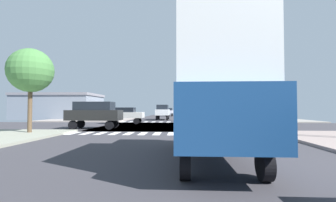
{
  "coord_description": "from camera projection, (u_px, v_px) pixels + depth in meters",
  "views": [
    {
      "loc": [
        0.96,
        -23.93,
        1.74
      ],
      "look_at": [
        -0.63,
        3.88,
        2.64
      ],
      "focal_mm": 25.53,
      "sensor_mm": 36.0,
      "label": 1
    }
  ],
  "objects": [
    {
      "name": "street_lamp",
      "position": [
        227.0,
        84.0,
        37.68
      ],
      "size": [
        1.78,
        0.32,
        9.49
      ],
      "color": "gray",
      "rests_on": "ground"
    },
    {
      "name": "ground",
      "position": [
        172.0,
        126.0,
        23.87
      ],
      "size": [
        90.0,
        90.0,
        0.05
      ],
      "color": "#38363B"
    },
    {
      "name": "suv_middle_4",
      "position": [
        95.0,
        113.0,
        20.8
      ],
      "size": [
        4.6,
        1.96,
        2.34
      ],
      "rotation": [
        0.0,
        0.0,
        1.57
      ],
      "color": "black",
      "rests_on": "ground"
    },
    {
      "name": "sedan_farside_2",
      "position": [
        169.0,
        111.0,
        56.05
      ],
      "size": [
        1.8,
        4.3,
        1.88
      ],
      "rotation": [
        0.0,
        0.0,
        3.14
      ],
      "color": "black",
      "rests_on": "ground"
    },
    {
      "name": "sidewalk_corner_ne",
      "position": [
        264.0,
        120.0,
        35.11
      ],
      "size": [
        12.0,
        12.0,
        0.14
      ],
      "color": "gray",
      "rests_on": "ground"
    },
    {
      "name": "crosswalk_near",
      "position": [
        164.0,
        134.0,
        16.6
      ],
      "size": [
        13.5,
        2.0,
        0.01
      ],
      "color": "silver",
      "rests_on": "ground"
    },
    {
      "name": "traffic_signal_mast",
      "position": [
        218.0,
        82.0,
        30.78
      ],
      "size": [
        6.87,
        0.55,
        7.08
      ],
      "color": "gray",
      "rests_on": "ground"
    },
    {
      "name": "crosswalk_far",
      "position": [
        172.0,
        122.0,
        31.17
      ],
      "size": [
        13.5,
        2.0,
        0.01
      ],
      "color": "silver",
      "rests_on": "ground"
    },
    {
      "name": "sidewalk_tree",
      "position": [
        31.0,
        71.0,
        16.32
      ],
      "size": [
        2.99,
        2.99,
        5.85
      ],
      "color": "brown",
      "rests_on": "ground"
    },
    {
      "name": "box_truck_crossing_1",
      "position": [
        212.0,
        84.0,
        8.08
      ],
      "size": [
        2.4,
        7.2,
        4.85
      ],
      "color": "black",
      "rests_on": "ground"
    },
    {
      "name": "bank_building",
      "position": [
        60.0,
        106.0,
        40.6
      ],
      "size": [
        14.33,
        8.5,
        4.24
      ],
      "color": "gray",
      "rests_on": "ground"
    },
    {
      "name": "sidewalk_corner_nw",
      "position": [
        91.0,
        120.0,
        36.59
      ],
      "size": [
        12.0,
        12.0,
        0.14
      ],
      "color": "gray",
      "rests_on": "ground"
    },
    {
      "name": "sedan_inner_4",
      "position": [
        125.0,
        114.0,
        27.72
      ],
      "size": [
        4.3,
        1.8,
        1.88
      ],
      "rotation": [
        0.0,
        0.0,
        4.71
      ],
      "color": "black",
      "rests_on": "ground"
    },
    {
      "name": "suv_trailing_3",
      "position": [
        163.0,
        111.0,
        37.42
      ],
      "size": [
        1.96,
        4.6,
        2.34
      ],
      "rotation": [
        0.0,
        0.0,
        3.14
      ],
      "color": "black",
      "rests_on": "ground"
    }
  ]
}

